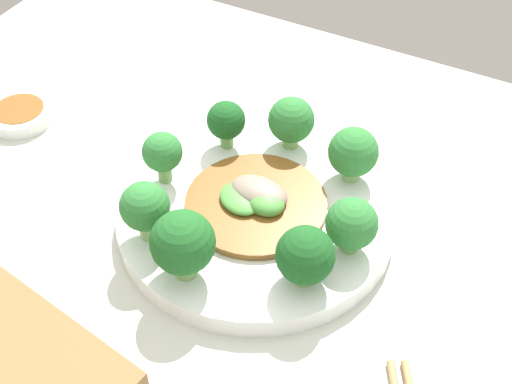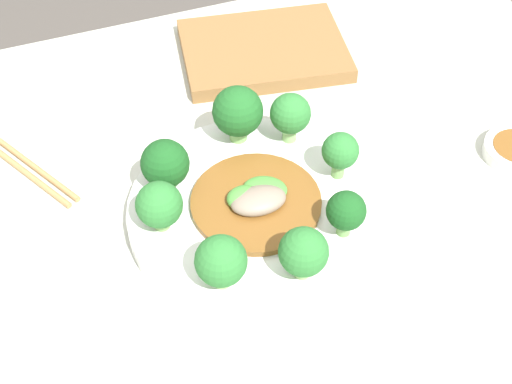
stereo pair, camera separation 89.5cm
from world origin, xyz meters
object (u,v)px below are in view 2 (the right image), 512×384
at_px(broccoli_southeast, 346,211).
at_px(broccoli_east, 340,152).
at_px(broccoli_south, 303,252).
at_px(stirfry_center, 257,200).
at_px(broccoli_southwest, 221,261).
at_px(cutting_board, 264,50).
at_px(broccoli_north, 238,112).
at_px(chopsticks, 12,156).
at_px(broccoli_west, 159,205).
at_px(broccoli_northeast, 290,114).
at_px(broccoli_northwest, 165,164).
at_px(plate, 256,211).

relative_size(broccoli_southeast, broccoli_east, 0.95).
xyz_separation_m(broccoli_south, stirfry_center, (-0.01, 0.10, -0.03)).
distance_m(broccoli_southwest, cutting_board, 0.39).
relative_size(broccoli_north, chopsticks, 0.34).
bearing_deg(broccoli_west, broccoli_southwest, -68.27).
distance_m(broccoli_north, broccoli_southwest, 0.20).
bearing_deg(stirfry_center, broccoli_northeast, 48.94).
bearing_deg(stirfry_center, cutting_board, 67.53).
xyz_separation_m(broccoli_south, chopsticks, (-0.25, 0.28, -0.05)).
height_order(stirfry_center, cutting_board, stirfry_center).
bearing_deg(broccoli_northwest, broccoli_northeast, 7.76).
bearing_deg(plate, broccoli_south, -83.67).
relative_size(broccoli_south, broccoli_east, 1.02).
bearing_deg(broccoli_southeast, broccoli_west, 156.79).
bearing_deg(stirfry_center, broccoli_east, 5.60).
bearing_deg(broccoli_east, stirfry_center, -174.40).
bearing_deg(broccoli_west, broccoli_northeast, 23.22).
distance_m(broccoli_northwest, broccoli_northeast, 0.15).
xyz_separation_m(broccoli_south, cutting_board, (0.10, 0.36, -0.05)).
distance_m(broccoli_southwest, broccoli_west, 0.10).
xyz_separation_m(broccoli_west, stirfry_center, (0.10, -0.01, -0.02)).
xyz_separation_m(broccoli_southwest, chopsticks, (-0.17, 0.27, -0.05)).
relative_size(broccoli_south, broccoli_northwest, 0.98).
bearing_deg(cutting_board, broccoli_west, -129.36).
xyz_separation_m(broccoli_northwest, stirfry_center, (0.08, -0.06, -0.03)).
xyz_separation_m(broccoli_southwest, broccoli_east, (0.16, 0.09, 0.00)).
xyz_separation_m(broccoli_north, chopsticks, (-0.25, 0.08, -0.06)).
height_order(broccoli_south, broccoli_west, broccoli_south).
relative_size(stirfry_center, cutting_board, 0.59).
bearing_deg(broccoli_southwest, plate, 51.31).
bearing_deg(broccoli_north, plate, -99.17).
xyz_separation_m(plate, broccoli_west, (-0.10, 0.01, 0.04)).
xyz_separation_m(broccoli_northeast, cutting_board, (0.04, 0.18, -0.05)).
height_order(broccoli_north, broccoli_west, broccoli_north).
bearing_deg(chopsticks, broccoli_southwest, -57.64).
xyz_separation_m(stirfry_center, cutting_board, (0.11, 0.26, -0.02)).
xyz_separation_m(plate, broccoli_southeast, (0.07, -0.07, 0.04)).
bearing_deg(stirfry_center, plate, 138.91).
xyz_separation_m(broccoli_north, broccoli_northwest, (-0.10, -0.04, -0.01)).
bearing_deg(broccoli_southeast, chopsticks, 140.47).
xyz_separation_m(broccoli_northeast, chopsticks, (-0.31, 0.10, -0.06)).
height_order(broccoli_southeast, cutting_board, broccoli_southeast).
height_order(broccoli_south, stirfry_center, broccoli_south).
xyz_separation_m(broccoli_south, broccoli_north, (0.01, 0.20, 0.01)).
relative_size(broccoli_south, broccoli_northeast, 0.94).
distance_m(plate, broccoli_southwest, 0.11).
bearing_deg(broccoli_east, broccoli_north, 131.48).
distance_m(broccoli_north, stirfry_center, 0.11).
bearing_deg(cutting_board, chopsticks, -167.23).
bearing_deg(cutting_board, broccoli_southwest, -116.89).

